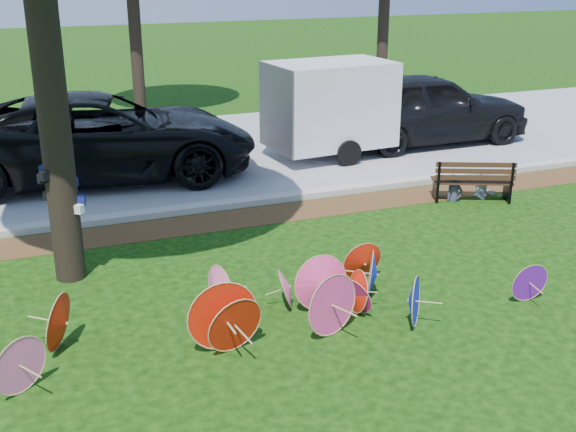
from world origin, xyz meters
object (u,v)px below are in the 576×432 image
parasol_pile (277,302)px  black_van (101,137)px  person_left (456,176)px  dark_pickup (425,108)px  cargo_trailer (330,104)px  person_right (486,172)px  park_bench (472,179)px

parasol_pile → black_van: size_ratio=1.11×
black_van → person_left: black_van is taller
dark_pickup → cargo_trailer: cargo_trailer is taller
person_right → dark_pickup: bearing=85.0°
black_van → dark_pickup: dark_pickup is taller
parasol_pile → dark_pickup: (6.96, 7.83, 0.55)m
dark_pickup → person_right: size_ratio=5.23×
park_bench → person_left: 0.37m
cargo_trailer → parasol_pile: bearing=-123.9°
cargo_trailer → person_left: cargo_trailer is taller
person_right → cargo_trailer: bearing=123.0°
parasol_pile → park_bench: (5.42, 3.52, 0.04)m
person_left → dark_pickup: bearing=65.1°
dark_pickup → black_van: bearing=90.5°
person_right → person_left: bearing=-169.5°
black_van → person_right: black_van is taller
parasol_pile → park_bench: size_ratio=4.65×
cargo_trailer → dark_pickup: bearing=1.9°
dark_pickup → cargo_trailer: (-2.81, -0.34, 0.36)m
park_bench → parasol_pile: bearing=-123.4°
cargo_trailer → park_bench: bearing=-77.1°
parasol_pile → person_right: bearing=31.7°
black_van → cargo_trailer: 5.31m
person_left → cargo_trailer: bearing=102.2°
parasol_pile → dark_pickup: bearing=48.4°
person_left → person_right: size_ratio=0.99×
parasol_pile → person_right: size_ratio=7.10×
person_left → black_van: bearing=145.6°
black_van → cargo_trailer: cargo_trailer is taller
parasol_pile → person_right: (5.77, 3.57, 0.14)m
dark_pickup → person_left: (-1.88, -4.26, -0.41)m
parasol_pile → cargo_trailer: bearing=61.0°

